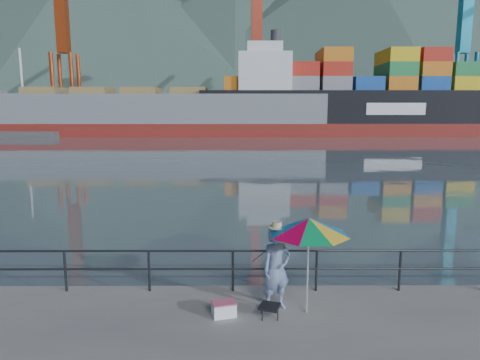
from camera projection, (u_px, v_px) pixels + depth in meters
name	position (u px, v px, depth m)	size (l,w,h in m)	color
harbor_water	(234.00, 124.00, 136.89)	(500.00, 280.00, 0.00)	slate
far_dock	(276.00, 129.00, 100.42)	(200.00, 40.00, 0.40)	#514F4C
guardrail	(191.00, 270.00, 10.20)	(22.00, 0.06, 1.03)	#2D3033
mountains	(315.00, 45.00, 208.05)	(600.00, 332.80, 80.00)	#385147
port_cranes	(381.00, 53.00, 89.05)	(116.00, 28.00, 38.40)	#B63D15
container_stacks	(373.00, 116.00, 100.49)	(58.00, 5.40, 7.80)	#194CA5
fisherman	(276.00, 269.00, 9.24)	(0.66, 0.43, 1.81)	#21488D
beach_umbrella	(309.00, 226.00, 8.87)	(2.22, 2.22, 2.09)	white
folding_stool	(269.00, 311.00, 8.95)	(0.52, 0.52, 0.27)	black
cooler_bag	(224.00, 310.00, 9.01)	(0.48, 0.32, 0.28)	white
fishing_rod	(267.00, 284.00, 10.68)	(0.02, 0.02, 2.04)	black
bulk_carrier	(172.00, 112.00, 76.29)	(57.73, 9.99, 14.50)	maroon
container_ship	(394.00, 102.00, 77.25)	(66.28, 11.05, 18.10)	maroon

